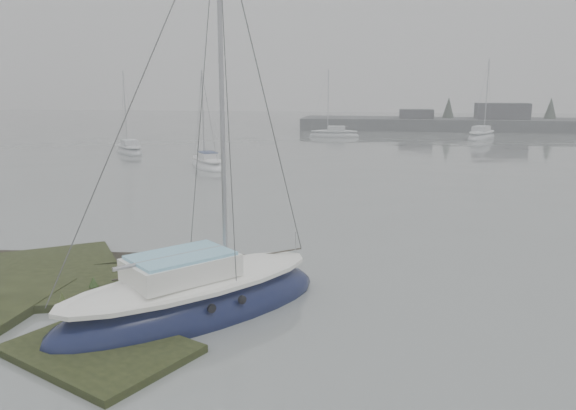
% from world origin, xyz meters
% --- Properties ---
extents(ground, '(160.00, 160.00, 0.00)m').
position_xyz_m(ground, '(0.00, 30.00, 0.00)').
color(ground, slate).
rests_on(ground, ground).
extents(far_shoreline, '(60.00, 8.00, 4.15)m').
position_xyz_m(far_shoreline, '(26.84, 61.90, 0.85)').
color(far_shoreline, '#4C4F51').
rests_on(far_shoreline, ground).
extents(sailboat_main, '(6.32, 6.73, 9.83)m').
position_xyz_m(sailboat_main, '(1.71, 1.69, 0.30)').
color(sailboat_main, '#0F1536').
rests_on(sailboat_main, ground).
extents(sailboat_white, '(4.01, 4.86, 6.78)m').
position_xyz_m(sailboat_white, '(-5.37, 25.18, 0.21)').
color(sailboat_white, white).
rests_on(sailboat_white, ground).
extents(sailboat_far_a, '(4.37, 4.87, 6.98)m').
position_xyz_m(sailboat_far_a, '(-14.01, 32.05, 0.22)').
color(sailboat_far_a, '#A7ABAF').
rests_on(sailboat_far_a, ground).
extents(sailboat_far_b, '(4.50, 6.36, 8.61)m').
position_xyz_m(sailboat_far_b, '(15.92, 49.58, 0.27)').
color(sailboat_far_b, silver).
rests_on(sailboat_far_b, ground).
extents(sailboat_far_c, '(5.37, 1.98, 7.47)m').
position_xyz_m(sailboat_far_c, '(0.95, 49.40, 0.23)').
color(sailboat_far_c, '#AEB2B8').
rests_on(sailboat_far_c, ground).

